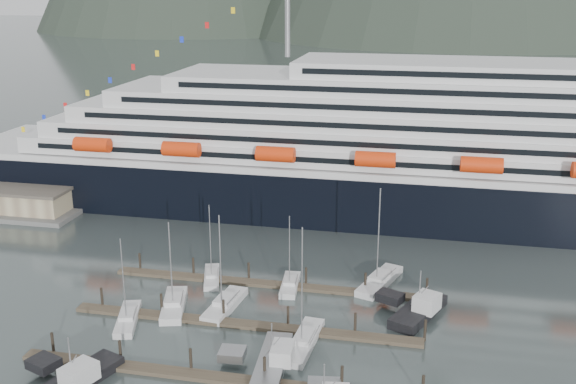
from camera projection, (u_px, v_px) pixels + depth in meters
name	position (u px, v px, depth m)	size (l,w,h in m)	color
ground	(274.00, 341.00, 86.74)	(1600.00, 1600.00, 0.00)	#44504F
cruise_ship	(492.00, 159.00, 128.45)	(210.00, 30.40, 50.30)	black
dock_near	(213.00, 377.00, 78.35)	(48.18, 2.28, 3.20)	#483C2E
dock_mid	(243.00, 324.00, 90.49)	(48.18, 2.28, 3.20)	#483C2E
dock_far	(267.00, 283.00, 102.62)	(48.18, 2.28, 3.20)	#483C2E
sailboat_a	(174.00, 306.00, 95.23)	(5.61, 10.72, 13.89)	silver
sailboat_b	(128.00, 319.00, 91.44)	(5.16, 9.94, 12.94)	silver
sailboat_c	(225.00, 305.00, 95.30)	(4.02, 10.91, 14.86)	silver
sailboat_d	(304.00, 342.00, 85.57)	(3.56, 11.72, 16.90)	silver
sailboat_e	(212.00, 277.00, 104.55)	(4.67, 8.92, 12.88)	silver
sailboat_f	(290.00, 285.00, 101.76)	(3.17, 8.52, 12.18)	silver
sailboat_g	(380.00, 282.00, 102.89)	(6.58, 12.30, 16.24)	silver
trawler_a	(72.00, 380.00, 76.54)	(10.48, 13.22, 7.02)	black
trawler_c	(271.00, 361.00, 80.51)	(9.14, 12.93, 6.48)	gray
trawler_e	(417.00, 310.00, 92.98)	(10.18, 12.12, 7.53)	black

